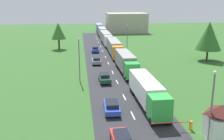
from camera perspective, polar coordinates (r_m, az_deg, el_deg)
name	(u,v)px	position (r m, az deg, el deg)	size (l,w,h in m)	color
road	(117,81)	(46.63, 1.04, -2.46)	(10.00, 140.00, 0.06)	#2B2B30
lane_marking_centre	(120,87)	(43.51, 1.64, -3.70)	(0.16, 123.04, 0.01)	white
truck_lead	(147,91)	(35.96, 7.59, -4.48)	(2.62, 12.83, 3.47)	green
truck_second	(126,62)	(51.57, 3.01, 1.69)	(2.67, 12.61, 3.73)	green
truck_third	(114,47)	(67.83, 0.50, 4.92)	(2.58, 14.60, 3.74)	orange
truck_fourth	(106,38)	(84.16, -1.19, 6.84)	(2.68, 12.98, 3.69)	white
truck_fifth	(102,32)	(100.86, -2.07, 8.12)	(2.59, 14.02, 3.52)	white
truck_sixth	(99,27)	(118.35, -2.74, 9.09)	(2.76, 11.68, 3.44)	blue
car_lead	(122,140)	(26.50, 2.07, -14.68)	(1.88, 4.31, 1.50)	red
car_second	(112,106)	(34.03, -0.05, -7.76)	(2.03, 4.52, 1.43)	blue
car_third	(105,78)	(45.96, -1.62, -1.66)	(1.93, 4.31, 1.50)	#19472D
car_fourth	(96,60)	(59.04, -3.37, 2.06)	(1.95, 4.11, 1.52)	#8C939E
car_fifth	(95,49)	(72.72, -3.62, 4.49)	(2.03, 4.47, 1.54)	blue
guard_booth	(220,123)	(29.27, 22.18, -10.40)	(2.94, 2.91, 3.87)	white
barrier_gate	(184,125)	(30.69, 15.17, -11.20)	(4.64, 0.28, 1.05)	orange
person_lead	(221,138)	(28.68, 22.34, -13.38)	(0.38, 0.22, 1.68)	gray
lamppost_lead	(212,103)	(27.60, 20.60, -6.71)	(0.36, 0.36, 7.48)	slate
lamppost_second	(79,57)	(46.10, -7.03, 2.69)	(0.36, 0.36, 7.62)	slate
lamppost_third	(127,38)	(68.51, 3.27, 6.80)	(0.36, 0.36, 7.72)	slate
tree_birch	(58,31)	(77.97, -11.40, 8.17)	(4.18, 4.18, 7.57)	#513823
tree_maple	(209,36)	(65.70, 20.02, 6.85)	(5.86, 5.86, 9.01)	#513823
distant_building	(126,23)	(118.02, 3.06, 10.07)	(16.85, 11.95, 8.23)	#B2A899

